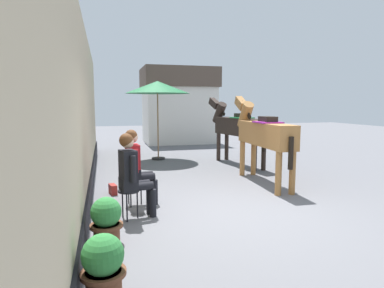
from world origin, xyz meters
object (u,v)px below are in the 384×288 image
Objects in this scene: seated_visitor_near at (132,171)px; seated_visitor_far at (136,163)px; flower_planter_near at (103,266)px; satchel_bag at (113,189)px; saddled_horse_near at (263,134)px; flower_planter_far at (106,220)px; cafe_parasol at (157,88)px; saddled_horse_far at (237,127)px.

seated_visitor_near is 1.00× the size of seated_visitor_far.
satchel_bag is at bearing 87.07° from flower_planter_near.
saddled_horse_near is 4.51m from flower_planter_far.
cafe_parasol reaches higher than saddled_horse_near.
flower_planter_far is 7.00m from cafe_parasol.
saddled_horse_near reaches higher than flower_planter_near.
satchel_bag is (-0.27, 1.56, -0.68)m from seated_visitor_near.
seated_visitor_far is 0.46× the size of saddled_horse_near.
seated_visitor_near is 2.27m from flower_planter_near.
saddled_horse_far is at bearing -34.58° from cafe_parasol.
saddled_horse_far is (0.35, 2.35, 0.00)m from saddled_horse_near.
flower_planter_near is at bearing -133.06° from saddled_horse_near.
flower_planter_near is at bearing -102.02° from seated_visitor_near.
satchel_bag is (0.15, 2.49, -0.23)m from flower_planter_far.
seated_visitor_near is at bearing 77.98° from flower_planter_near.
seated_visitor_far reaches higher than satchel_bag.
cafe_parasol is (-1.83, 3.85, 1.20)m from saddled_horse_near.
cafe_parasol is at bearing 76.24° from seated_visitor_far.
flower_planter_far is at bearing -15.48° from satchel_bag.
seated_visitor_near is 5.91m from cafe_parasol.
flower_planter_near is (-3.62, -3.87, -0.82)m from saddled_horse_near.
satchel_bag is (-3.42, -0.13, -1.06)m from saddled_horse_near.
flower_planter_near is (-0.46, -2.18, -0.44)m from seated_visitor_near.
seated_visitor_near is 3.60m from saddled_horse_near.
cafe_parasol is at bearing 74.92° from flower_planter_far.
saddled_horse_far is at bearing 49.01° from seated_visitor_near.
saddled_horse_near is 3.59m from satchel_bag.
flower_planter_far is (-0.42, -0.92, -0.44)m from seated_visitor_near.
seated_visitor_near is 0.46× the size of saddled_horse_near.
saddled_horse_far reaches higher than satchel_bag.
saddled_horse_far is at bearing 111.17° from satchel_bag.
flower_planter_near is at bearing -122.57° from saddled_horse_far.
flower_planter_near is 0.25× the size of cafe_parasol.
seated_visitor_near is 0.72m from seated_visitor_far.
saddled_horse_far is 6.38m from flower_planter_far.
cafe_parasol reaches higher than seated_visitor_far.
saddled_horse_near reaches higher than seated_visitor_near.
seated_visitor_near is at bearing -151.80° from saddled_horse_near.
cafe_parasol is at bearing 76.99° from flower_planter_near.
seated_visitor_far is 0.54× the size of cafe_parasol.
saddled_horse_far is (3.51, 4.04, 0.38)m from seated_visitor_near.
saddled_horse_far is 2.91m from cafe_parasol.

